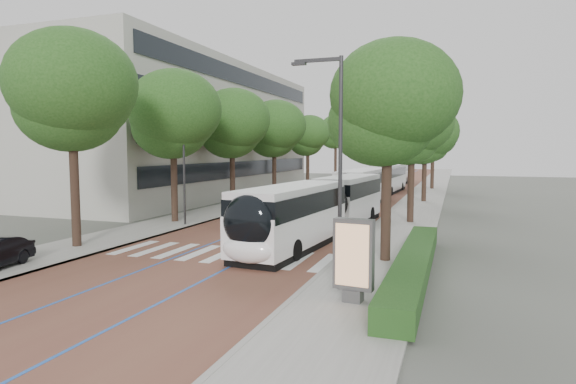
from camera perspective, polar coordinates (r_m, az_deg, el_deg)
name	(u,v)px	position (r m, az deg, el deg)	size (l,w,h in m)	color
ground	(208,259)	(22.42, -9.41, -7.85)	(160.00, 160.00, 0.00)	#51544C
road	(365,190)	(60.28, 9.17, 0.23)	(11.00, 140.00, 0.02)	brown
sidewalk_left	(308,188)	(62.03, 2.34, 0.47)	(4.00, 140.00, 0.12)	gray
sidewalk_right	(428,191)	(59.42, 16.31, 0.07)	(4.00, 140.00, 0.12)	gray
kerb_left	(322,188)	(61.50, 4.03, 0.42)	(0.20, 140.00, 0.14)	gray
kerb_right	(412,191)	(59.55, 14.48, 0.12)	(0.20, 140.00, 0.14)	gray
zebra_crossing	(222,254)	(23.18, -7.78, -7.34)	(10.55, 3.60, 0.01)	silver
lane_line_left	(353,190)	(60.58, 7.68, 0.28)	(0.12, 126.00, 0.01)	#2255AE
lane_line_right	(378,190)	(60.02, 10.68, 0.20)	(0.12, 126.00, 0.01)	#2255AE
office_building	(175,132)	(55.93, -13.27, 6.96)	(18.11, 40.00, 14.00)	#98978D
hedge	(414,263)	(19.70, 14.72, -8.19)	(1.20, 14.00, 0.80)	#1C4317
streetlight_near	(335,154)	(16.61, 5.62, 4.49)	(1.82, 0.20, 8.00)	#303033
streetlight_far	(407,152)	(41.33, 13.90, 4.66)	(1.82, 0.20, 8.00)	#303033
lamp_post_left	(184,163)	(31.86, -12.24, 3.38)	(0.14, 0.14, 8.00)	#303033
trees_left	(251,127)	(45.05, -4.37, 7.72)	(6.22, 60.84, 10.24)	black
trees_right	(420,135)	(40.71, 15.39, 6.56)	(5.57, 47.28, 9.04)	black
lead_bus	(319,209)	(27.46, 3.74, -1.98)	(4.04, 18.54, 3.20)	black
bus_queued_0	(362,187)	(43.74, 8.82, 0.57)	(3.05, 12.49, 3.20)	white
bus_queued_1	(386,179)	(56.72, 11.55, 1.53)	(3.13, 12.51, 3.20)	white
bus_queued_2	(395,174)	(68.91, 12.60, 2.11)	(2.72, 12.44, 3.20)	white
ad_panel	(354,258)	(15.58, 7.77, -7.79)	(1.32, 0.56, 2.68)	#59595B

